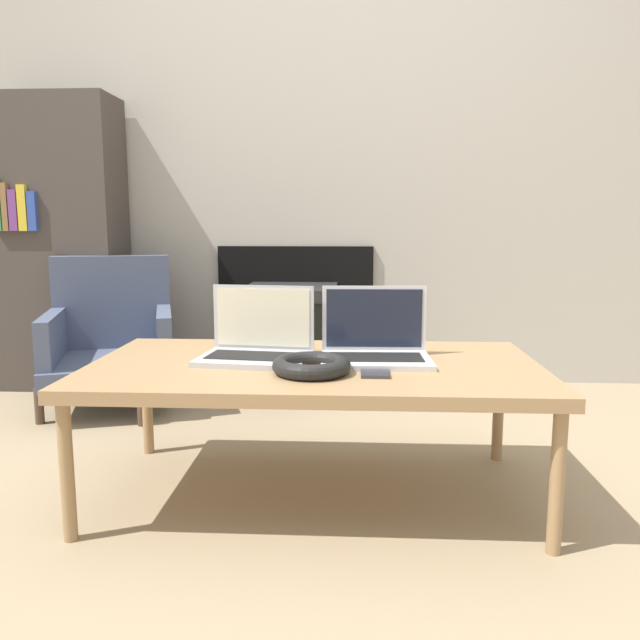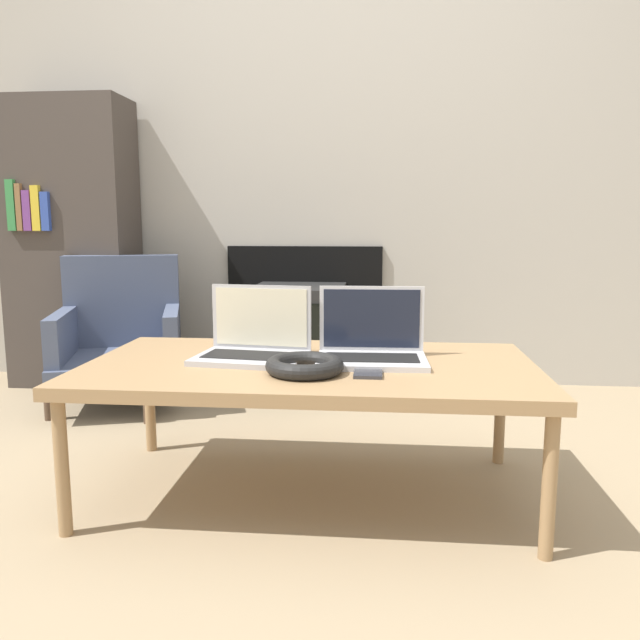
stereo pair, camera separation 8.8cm
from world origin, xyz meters
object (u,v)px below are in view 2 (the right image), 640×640
object	(u,v)px
headphones	(304,365)
armchair	(121,333)
laptop_right	(372,345)
tv	(299,339)
laptop_left	(254,343)
phone	(368,372)

from	to	relation	value
headphones	armchair	world-z (taller)	armchair
laptop_right	armchair	xyz separation A→B (m)	(-1.15, 0.88, -0.14)
armchair	tv	bearing A→B (deg)	-1.22
laptop_left	headphones	world-z (taller)	laptop_left
headphones	armchair	bearing A→B (deg)	132.37
phone	tv	distance (m)	1.33
phone	armchair	bearing A→B (deg)	137.43
headphones	laptop_right	bearing A→B (deg)	44.80
laptop_right	headphones	bearing A→B (deg)	-136.85
laptop_right	tv	size ratio (longest dim) A/B	0.63
laptop_left	laptop_right	distance (m)	0.35
laptop_right	armchair	distance (m)	1.46
phone	headphones	bearing A→B (deg)	-175.86
laptop_left	laptop_right	world-z (taller)	same
laptop_left	tv	xyz separation A→B (m)	(-0.01, 1.11, -0.19)
laptop_left	headphones	xyz separation A→B (m)	(0.17, -0.18, -0.02)
headphones	phone	world-z (taller)	headphones
headphones	phone	bearing A→B (deg)	4.14
phone	laptop_right	bearing A→B (deg)	87.82
laptop_left	armchair	world-z (taller)	armchair
laptop_left	phone	bearing A→B (deg)	-18.88
laptop_right	phone	distance (m)	0.17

